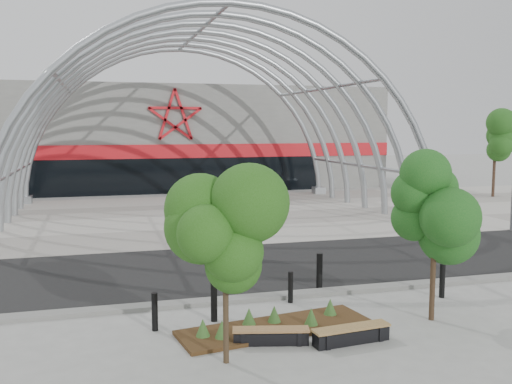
# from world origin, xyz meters

# --- Properties ---
(ground) EXTENTS (140.00, 140.00, 0.00)m
(ground) POSITION_xyz_m (0.00, 0.00, 0.00)
(ground) COLOR gray
(ground) RESTS_ON ground
(road) EXTENTS (140.00, 7.00, 0.02)m
(road) POSITION_xyz_m (0.00, 3.50, 0.01)
(road) COLOR black
(road) RESTS_ON ground
(forecourt) EXTENTS (60.00, 17.00, 0.04)m
(forecourt) POSITION_xyz_m (0.00, 15.50, 0.02)
(forecourt) COLOR gray
(forecourt) RESTS_ON ground
(kerb) EXTENTS (60.00, 0.50, 0.12)m
(kerb) POSITION_xyz_m (0.00, -0.25, 0.06)
(kerb) COLOR slate
(kerb) RESTS_ON ground
(arena_building) EXTENTS (34.00, 15.24, 8.00)m
(arena_building) POSITION_xyz_m (0.00, 33.45, 3.99)
(arena_building) COLOR slate
(arena_building) RESTS_ON ground
(vault_canopy) EXTENTS (20.80, 15.80, 20.36)m
(vault_canopy) POSITION_xyz_m (0.00, 15.50, 0.02)
(vault_canopy) COLOR #9DA2A7
(vault_canopy) RESTS_ON ground
(planting_bed) EXTENTS (4.99, 2.22, 0.51)m
(planting_bed) POSITION_xyz_m (-1.41, -2.68, 0.12)
(planting_bed) COLOR #2F220E
(planting_bed) RESTS_ON ground
(street_tree_0) EXTENTS (1.65, 1.65, 3.76)m
(street_tree_0) POSITION_xyz_m (-2.94, -4.29, 2.70)
(street_tree_0) COLOR #322918
(street_tree_0) RESTS_ON ground
(street_tree_1) EXTENTS (1.72, 1.72, 4.06)m
(street_tree_1) POSITION_xyz_m (2.73, -3.09, 2.91)
(street_tree_1) COLOR black
(street_tree_1) RESTS_ON ground
(bench_0) EXTENTS (1.79, 0.78, 0.37)m
(bench_0) POSITION_xyz_m (-1.73, -3.55, 0.18)
(bench_0) COLOR black
(bench_0) RESTS_ON ground
(bench_1) EXTENTS (1.92, 0.60, 0.40)m
(bench_1) POSITION_xyz_m (0.07, -3.98, 0.19)
(bench_1) COLOR black
(bench_1) RESTS_ON ground
(bollard_0) EXTENTS (0.15, 0.15, 0.95)m
(bollard_0) POSITION_xyz_m (-4.21, -1.98, 0.47)
(bollard_0) COLOR black
(bollard_0) RESTS_ON ground
(bollard_1) EXTENTS (0.17, 0.17, 1.06)m
(bollard_1) POSITION_xyz_m (-2.68, -1.69, 0.53)
(bollard_1) COLOR black
(bollard_1) RESTS_ON ground
(bollard_2) EXTENTS (0.14, 0.14, 0.89)m
(bollard_2) POSITION_xyz_m (-0.30, -0.76, 0.45)
(bollard_2) COLOR black
(bollard_2) RESTS_ON ground
(bollard_3) EXTENTS (0.18, 0.18, 1.14)m
(bollard_3) POSITION_xyz_m (0.93, 0.14, 0.57)
(bollard_3) COLOR black
(bollard_3) RESTS_ON ground
(bollard_4) EXTENTS (0.16, 0.16, 1.00)m
(bollard_4) POSITION_xyz_m (4.10, -1.47, 0.50)
(bollard_4) COLOR black
(bollard_4) RESTS_ON ground
(bg_tree_1) EXTENTS (2.70, 2.70, 5.91)m
(bg_tree_1) POSITION_xyz_m (21.00, 18.00, 4.25)
(bg_tree_1) COLOR #301F16
(bg_tree_1) RESTS_ON ground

